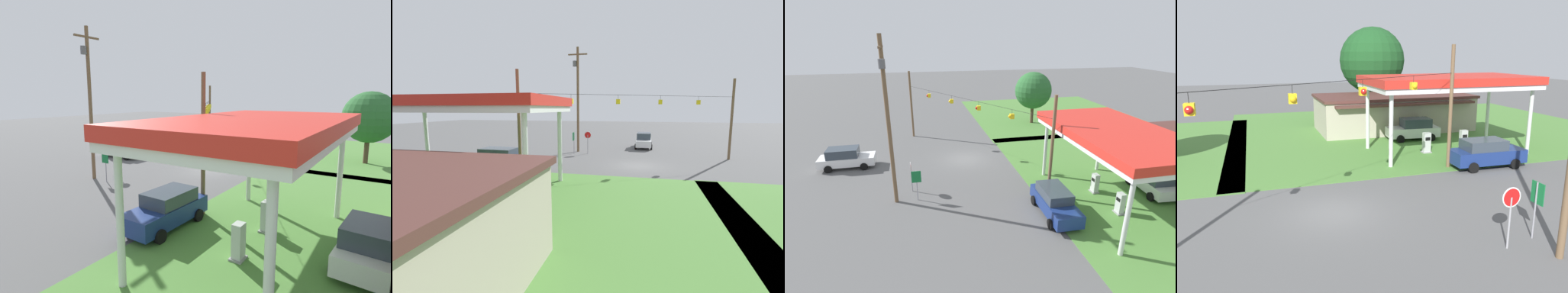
# 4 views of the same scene
# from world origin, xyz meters

# --- Properties ---
(ground_plane) EXTENTS (160.00, 160.00, 0.00)m
(ground_plane) POSITION_xyz_m (0.00, 0.00, 0.00)
(ground_plane) COLOR #565656
(gas_station_canopy) EXTENTS (12.17, 6.64, 5.72)m
(gas_station_canopy) POSITION_xyz_m (10.53, 8.81, 5.22)
(gas_station_canopy) COLOR silver
(gas_station_canopy) RESTS_ON ground
(fuel_pump_near) EXTENTS (0.71, 0.56, 1.57)m
(fuel_pump_near) POSITION_xyz_m (8.97, 8.80, 0.75)
(fuel_pump_near) COLOR gray
(fuel_pump_near) RESTS_ON ground
(fuel_pump_far) EXTENTS (0.71, 0.56, 1.57)m
(fuel_pump_far) POSITION_xyz_m (12.09, 8.80, 0.75)
(fuel_pump_far) COLOR gray
(fuel_pump_far) RESTS_ON ground
(car_at_pumps_front) EXTENTS (4.96, 2.19, 1.87)m
(car_at_pumps_front) POSITION_xyz_m (11.14, 4.36, 0.97)
(car_at_pumps_front) COLOR navy
(car_at_pumps_front) RESTS_ON ground
(car_at_pumps_rear) EXTENTS (4.57, 2.37, 1.89)m
(car_at_pumps_rear) POSITION_xyz_m (9.84, 13.24, 0.96)
(car_at_pumps_rear) COLOR white
(car_at_pumps_rear) RESTS_ON ground
(car_on_crossroad) EXTENTS (2.11, 4.96, 1.93)m
(car_on_crossroad) POSITION_xyz_m (-0.36, -11.24, 0.98)
(car_on_crossroad) COLOR white
(car_on_crossroad) RESTS_ON ground
(stop_sign_roadside) EXTENTS (0.80, 0.08, 2.50)m
(stop_sign_roadside) POSITION_xyz_m (5.72, -5.26, 1.81)
(stop_sign_roadside) COLOR #99999E
(stop_sign_roadside) RESTS_ON ground
(route_sign) EXTENTS (0.10, 0.70, 2.40)m
(route_sign) POSITION_xyz_m (7.25, -4.87, 1.71)
(route_sign) COLOR gray
(route_sign) RESTS_ON ground
(utility_pole_main) EXTENTS (2.20, 0.44, 11.85)m
(utility_pole_main) POSITION_xyz_m (7.18, -6.43, 6.57)
(utility_pole_main) COLOR brown
(utility_pole_main) RESTS_ON ground
(signal_span_gantry) EXTENTS (17.69, 10.24, 7.87)m
(signal_span_gantry) POSITION_xyz_m (-0.00, -0.01, 4.32)
(signal_span_gantry) COLOR brown
(signal_span_gantry) RESTS_ON ground
(tree_west_verge) EXTENTS (5.01, 5.01, 7.11)m
(tree_west_verge) POSITION_xyz_m (-11.41, 11.46, 4.60)
(tree_west_verge) COLOR #4C3828
(tree_west_verge) RESTS_ON ground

